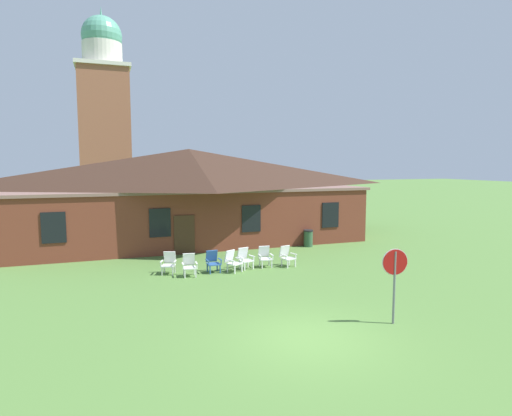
% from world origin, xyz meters
% --- Properties ---
extents(ground_plane, '(200.00, 200.00, 0.00)m').
position_xyz_m(ground_plane, '(0.00, 0.00, 0.00)').
color(ground_plane, '#517A38').
extents(brick_building, '(20.83, 10.40, 5.75)m').
position_xyz_m(brick_building, '(-0.00, 17.02, 2.93)').
color(brick_building, brown).
rests_on(brick_building, ground).
extents(dome_tower, '(5.18, 5.18, 20.23)m').
position_xyz_m(dome_tower, '(-4.94, 35.76, 9.29)').
color(dome_tower, '#93563D').
rests_on(dome_tower, ground).
extents(stop_sign, '(0.79, 0.20, 2.29)m').
position_xyz_m(stop_sign, '(2.93, 0.10, 1.62)').
color(stop_sign, slate).
rests_on(stop_sign, ground).
extents(lawn_chair_by_porch, '(0.77, 0.82, 0.96)m').
position_xyz_m(lawn_chair_by_porch, '(-2.59, 8.28, 0.50)').
color(lawn_chair_by_porch, silver).
rests_on(lawn_chair_by_porch, ground).
extents(lawn_chair_near_door, '(0.67, 0.70, 0.96)m').
position_xyz_m(lawn_chair_near_door, '(-1.83, 7.60, 0.50)').
color(lawn_chair_near_door, silver).
rests_on(lawn_chair_near_door, ground).
extents(lawn_chair_left_end, '(0.66, 0.69, 0.96)m').
position_xyz_m(lawn_chair_left_end, '(-0.72, 7.90, 0.50)').
color(lawn_chair_left_end, '#2D5693').
rests_on(lawn_chair_left_end, ground).
extents(lawn_chair_middle, '(0.83, 0.86, 0.96)m').
position_xyz_m(lawn_chair_middle, '(0.13, 7.67, 0.50)').
color(lawn_chair_middle, white).
rests_on(lawn_chair_middle, ground).
extents(lawn_chair_right_end, '(0.73, 0.78, 0.96)m').
position_xyz_m(lawn_chair_right_end, '(0.82, 8.03, 0.50)').
color(lawn_chair_right_end, white).
rests_on(lawn_chair_right_end, ground).
extents(lawn_chair_far_side, '(0.68, 0.71, 0.96)m').
position_xyz_m(lawn_chair_far_side, '(1.83, 8.06, 0.50)').
color(lawn_chair_far_side, white).
rests_on(lawn_chair_far_side, ground).
extents(lawn_chair_under_eave, '(0.74, 0.79, 0.96)m').
position_xyz_m(lawn_chair_under_eave, '(2.83, 7.80, 0.50)').
color(lawn_chair_under_eave, silver).
rests_on(lawn_chair_under_eave, ground).
extents(trash_bin, '(0.56, 0.56, 0.98)m').
position_xyz_m(trash_bin, '(5.92, 11.72, 0.50)').
color(trash_bin, '#335638').
rests_on(trash_bin, ground).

